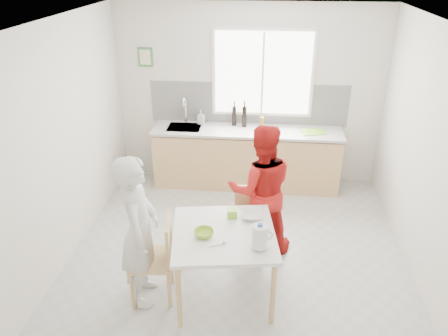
# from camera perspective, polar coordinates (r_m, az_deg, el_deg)

# --- Properties ---
(ground) EXTENTS (4.50, 4.50, 0.00)m
(ground) POSITION_cam_1_polar(r_m,az_deg,el_deg) (5.31, 1.66, -12.04)
(ground) COLOR #B7B7B2
(ground) RESTS_ON ground
(room_shell) EXTENTS (4.50, 4.50, 4.50)m
(room_shell) POSITION_cam_1_polar(r_m,az_deg,el_deg) (4.48, 1.93, 4.71)
(room_shell) COLOR silver
(room_shell) RESTS_ON ground
(window) EXTENTS (1.50, 0.06, 1.30)m
(window) POSITION_cam_1_polar(r_m,az_deg,el_deg) (6.58, 5.09, 12.21)
(window) COLOR white
(window) RESTS_ON room_shell
(backsplash) EXTENTS (3.00, 0.02, 0.65)m
(backsplash) POSITION_cam_1_polar(r_m,az_deg,el_deg) (6.73, 3.21, 8.38)
(backsplash) COLOR white
(backsplash) RESTS_ON room_shell
(picture_frame) EXTENTS (0.22, 0.03, 0.28)m
(picture_frame) POSITION_cam_1_polar(r_m,az_deg,el_deg) (6.78, -10.25, 14.07)
(picture_frame) COLOR #3B823C
(picture_frame) RESTS_ON room_shell
(kitchen_counter) EXTENTS (2.84, 0.64, 1.37)m
(kitchen_counter) POSITION_cam_1_polar(r_m,az_deg,el_deg) (6.75, 2.88, 1.09)
(kitchen_counter) COLOR tan
(kitchen_counter) RESTS_ON ground
(dining_table) EXTENTS (1.15, 1.15, 0.78)m
(dining_table) POSITION_cam_1_polar(r_m,az_deg,el_deg) (4.45, -0.00, -9.25)
(dining_table) COLOR white
(dining_table) RESTS_ON ground
(chair_left) EXTENTS (0.49, 0.49, 0.94)m
(chair_left) POSITION_cam_1_polar(r_m,az_deg,el_deg) (4.59, -8.67, -11.24)
(chair_left) COLOR tan
(chair_left) RESTS_ON ground
(chair_far) EXTENTS (0.42, 0.42, 0.81)m
(chair_far) POSITION_cam_1_polar(r_m,az_deg,el_deg) (5.29, 3.39, -6.29)
(chair_far) COLOR tan
(chair_far) RESTS_ON ground
(person_white) EXTENTS (0.48, 0.65, 1.64)m
(person_white) POSITION_cam_1_polar(r_m,az_deg,el_deg) (4.43, -10.99, -8.15)
(person_white) COLOR silver
(person_white) RESTS_ON ground
(person_red) EXTENTS (0.87, 0.72, 1.62)m
(person_red) POSITION_cam_1_polar(r_m,az_deg,el_deg) (5.11, 4.83, -2.86)
(person_red) COLOR red
(person_red) RESTS_ON ground
(bowl_green) EXTENTS (0.22, 0.22, 0.06)m
(bowl_green) POSITION_cam_1_polar(r_m,az_deg,el_deg) (4.35, -2.63, -8.50)
(bowl_green) COLOR #94C22C
(bowl_green) RESTS_ON dining_table
(bowl_white) EXTENTS (0.25, 0.25, 0.05)m
(bowl_white) POSITION_cam_1_polar(r_m,az_deg,el_deg) (4.62, 3.59, -6.24)
(bowl_white) COLOR white
(bowl_white) RESTS_ON dining_table
(milk_jug) EXTENTS (0.20, 0.15, 0.26)m
(milk_jug) POSITION_cam_1_polar(r_m,az_deg,el_deg) (4.12, 4.74, -8.88)
(milk_jug) COLOR white
(milk_jug) RESTS_ON dining_table
(green_box) EXTENTS (0.11, 0.11, 0.09)m
(green_box) POSITION_cam_1_polar(r_m,az_deg,el_deg) (4.62, 1.08, -5.93)
(green_box) COLOR #80C42D
(green_box) RESTS_ON dining_table
(spoon) EXTENTS (0.15, 0.09, 0.01)m
(spoon) POSITION_cam_1_polar(r_m,az_deg,el_deg) (4.22, -0.96, -10.01)
(spoon) COLOR #A5A5AA
(spoon) RESTS_ON dining_table
(cutting_board) EXTENTS (0.40, 0.33, 0.01)m
(cutting_board) POSITION_cam_1_polar(r_m,az_deg,el_deg) (6.57, 11.61, 4.65)
(cutting_board) COLOR #79CD2F
(cutting_board) RESTS_ON kitchen_counter
(wine_bottle_a) EXTENTS (0.07, 0.07, 0.32)m
(wine_bottle_a) POSITION_cam_1_polar(r_m,az_deg,el_deg) (6.61, 2.68, 6.74)
(wine_bottle_a) COLOR black
(wine_bottle_a) RESTS_ON kitchen_counter
(wine_bottle_b) EXTENTS (0.07, 0.07, 0.30)m
(wine_bottle_b) POSITION_cam_1_polar(r_m,az_deg,el_deg) (6.66, 1.34, 6.82)
(wine_bottle_b) COLOR black
(wine_bottle_b) RESTS_ON kitchen_counter
(jar_amber) EXTENTS (0.06, 0.06, 0.16)m
(jar_amber) POSITION_cam_1_polar(r_m,az_deg,el_deg) (6.63, 4.97, 5.99)
(jar_amber) COLOR olive
(jar_amber) RESTS_ON kitchen_counter
(soap_bottle) EXTENTS (0.11, 0.11, 0.21)m
(soap_bottle) POSITION_cam_1_polar(r_m,az_deg,el_deg) (6.75, -3.03, 6.65)
(soap_bottle) COLOR #999999
(soap_bottle) RESTS_ON kitchen_counter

